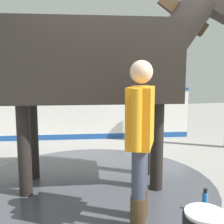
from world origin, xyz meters
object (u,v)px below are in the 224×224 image
(handler, at_px, (140,133))
(bottle_shampoo, at_px, (190,224))
(horse, at_px, (100,63))
(bottle_spray, at_px, (205,201))

(handler, xyz_separation_m, bottle_shampoo, (0.39, -0.30, -0.82))
(horse, height_order, bottle_shampoo, horse)
(horse, relative_size, bottle_shampoo, 16.76)
(handler, xyz_separation_m, bottle_spray, (0.77, 0.03, -0.80))
(bottle_spray, bearing_deg, handler, -177.98)
(horse, distance_m, bottle_shampoo, 2.12)
(horse, height_order, handler, horse)
(horse, relative_size, handler, 2.17)
(handler, distance_m, bottle_spray, 1.11)
(handler, bearing_deg, bottle_spray, -149.67)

